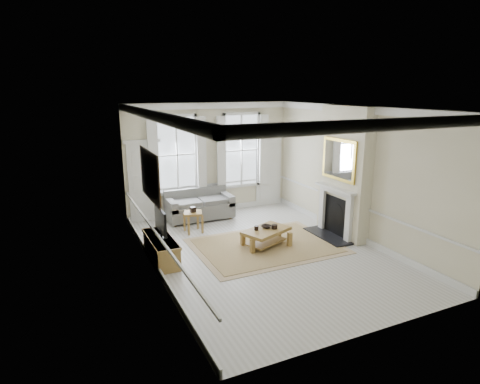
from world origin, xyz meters
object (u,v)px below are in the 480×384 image
coffee_table (266,232)px  tv_stand (161,249)px  side_table (193,216)px  sofa (199,207)px

coffee_table → tv_stand: tv_stand is taller
side_table → tv_stand: side_table is taller
side_table → tv_stand: size_ratio=0.38×
sofa → tv_stand: sofa is taller
sofa → coffee_table: size_ratio=1.43×
sofa → tv_stand: 3.09m
sofa → side_table: size_ratio=3.33×
sofa → coffee_table: bearing=-74.4°
sofa → tv_stand: bearing=-125.2°
side_table → sofa: bearing=63.5°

